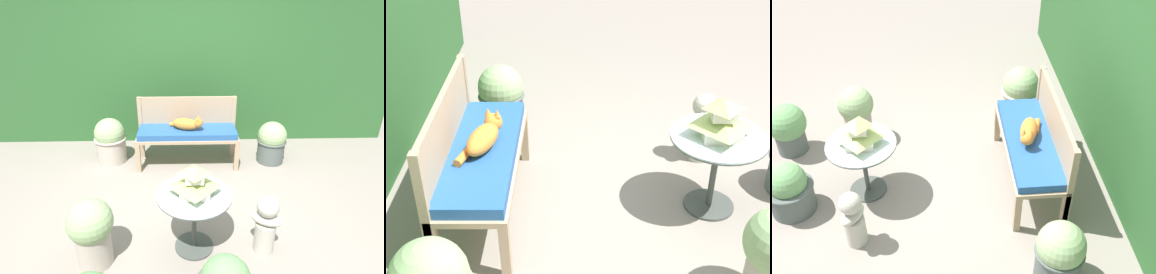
% 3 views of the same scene
% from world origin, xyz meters
% --- Properties ---
extents(ground, '(30.00, 30.00, 0.00)m').
position_xyz_m(ground, '(0.00, 0.00, 0.00)').
color(ground, gray).
extents(foliage_hedge_back, '(6.40, 0.75, 2.23)m').
position_xyz_m(foliage_hedge_back, '(0.00, 2.34, 1.12)').
color(foliage_hedge_back, '#285628').
rests_on(foliage_hedge_back, ground).
extents(garden_bench, '(1.37, 0.49, 0.53)m').
position_xyz_m(garden_bench, '(-0.02, 1.19, 0.45)').
color(garden_bench, tan).
rests_on(garden_bench, ground).
extents(bench_backrest, '(1.37, 0.06, 0.91)m').
position_xyz_m(bench_backrest, '(-0.02, 1.42, 0.65)').
color(bench_backrest, tan).
rests_on(bench_backrest, ground).
extents(cat, '(0.45, 0.29, 0.21)m').
position_xyz_m(cat, '(-0.02, 1.17, 0.61)').
color(cat, orange).
rests_on(cat, garden_bench).
extents(patio_table, '(0.65, 0.65, 0.59)m').
position_xyz_m(patio_table, '(0.01, -0.40, 0.47)').
color(patio_table, '#424742').
rests_on(patio_table, ground).
extents(pagoda_birdhouse, '(0.34, 0.34, 0.28)m').
position_xyz_m(pagoda_birdhouse, '(0.01, -0.40, 0.71)').
color(pagoda_birdhouse, silver).
rests_on(pagoda_birdhouse, patio_table).
extents(garden_bust, '(0.32, 0.26, 0.58)m').
position_xyz_m(garden_bust, '(0.65, -0.45, 0.30)').
color(garden_bust, '#B7B2A3').
rests_on(garden_bust, ground).
extents(potted_plant_hedge_corner, '(0.39, 0.39, 0.64)m').
position_xyz_m(potted_plant_hedge_corner, '(-0.85, -0.55, 0.35)').
color(potted_plant_hedge_corner, '#ADA393').
rests_on(potted_plant_hedge_corner, ground).
extents(potted_plant_table_far, '(0.45, 0.45, 0.64)m').
position_xyz_m(potted_plant_table_far, '(-1.10, 1.30, 0.32)').
color(potted_plant_table_far, '#ADA393').
rests_on(potted_plant_table_far, ground).
extents(potted_plant_patio_mid, '(0.41, 0.41, 0.59)m').
position_xyz_m(potted_plant_patio_mid, '(1.16, 1.23, 0.30)').
color(potted_plant_patio_mid, '#4C5651').
rests_on(potted_plant_patio_mid, ground).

